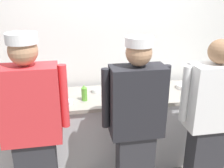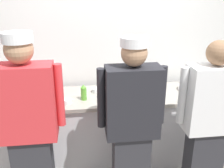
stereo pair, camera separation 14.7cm
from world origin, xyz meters
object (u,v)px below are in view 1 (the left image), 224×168
object	(u,v)px
squeeze_bottle_secondary	(84,93)
ramekin_yellow_sauce	(96,90)
squeeze_bottle_primary	(3,90)
mixing_bowl_steel	(127,90)
chef_center	(136,124)
plate_stack_front	(186,86)
sheet_tray	(38,100)
ramekin_red_sauce	(68,102)
chef_near_left	(33,129)
chef_far_right	(210,120)

from	to	relation	value
squeeze_bottle_secondary	ramekin_yellow_sauce	distance (m)	0.26
squeeze_bottle_primary	ramekin_yellow_sauce	world-z (taller)	squeeze_bottle_primary
mixing_bowl_steel	ramekin_yellow_sauce	bearing A→B (deg)	160.04
squeeze_bottle_secondary	ramekin_yellow_sauce	size ratio (longest dim) A/B	1.68
squeeze_bottle_primary	ramekin_yellow_sauce	distance (m)	1.04
squeeze_bottle_secondary	chef_center	bearing A→B (deg)	-56.40
chef_center	ramekin_yellow_sauce	size ratio (longest dim) A/B	15.78
chef_center	plate_stack_front	xyz separation A→B (m)	(0.84, 0.76, 0.01)
chef_center	ramekin_yellow_sauce	bearing A→B (deg)	107.49
sheet_tray	ramekin_red_sauce	size ratio (longest dim) A/B	4.77
chef_near_left	plate_stack_front	world-z (taller)	chef_near_left
sheet_tray	ramekin_yellow_sauce	bearing A→B (deg)	10.69
chef_center	ramekin_red_sauce	xyz separation A→B (m)	(-0.59, 0.55, 0.01)
chef_center	chef_far_right	bearing A→B (deg)	0.25
plate_stack_front	squeeze_bottle_primary	distance (m)	2.13
ramekin_red_sauce	mixing_bowl_steel	bearing A→B (deg)	12.96
sheet_tray	ramekin_red_sauce	world-z (taller)	ramekin_red_sauce
chef_far_right	ramekin_yellow_sauce	size ratio (longest dim) A/B	15.38
plate_stack_front	mixing_bowl_steel	size ratio (longest dim) A/B	0.64
chef_near_left	squeeze_bottle_secondary	bearing A→B (deg)	51.35
chef_near_left	mixing_bowl_steel	world-z (taller)	chef_near_left
squeeze_bottle_primary	ramekin_red_sauce	bearing A→B (deg)	-23.78
chef_near_left	ramekin_red_sauce	xyz separation A→B (m)	(0.30, 0.53, -0.02)
chef_near_left	squeeze_bottle_primary	size ratio (longest dim) A/B	8.78
sheet_tray	chef_far_right	bearing A→B (deg)	-23.06
sheet_tray	squeeze_bottle_secondary	xyz separation A→B (m)	(0.50, -0.08, 0.07)
mixing_bowl_steel	squeeze_bottle_primary	size ratio (longest dim) A/B	1.81
plate_stack_front	squeeze_bottle_secondary	bearing A→B (deg)	-173.67
plate_stack_front	ramekin_yellow_sauce	size ratio (longest dim) A/B	2.14
chef_center	squeeze_bottle_primary	size ratio (longest dim) A/B	8.51
chef_near_left	squeeze_bottle_secondary	distance (m)	0.77
squeeze_bottle_primary	squeeze_bottle_secondary	xyz separation A→B (m)	(0.88, -0.24, -0.01)
chef_far_right	squeeze_bottle_primary	bearing A→B (deg)	157.03
mixing_bowl_steel	chef_near_left	bearing A→B (deg)	-144.96
chef_near_left	squeeze_bottle_primary	world-z (taller)	chef_near_left
chef_near_left	ramekin_red_sauce	distance (m)	0.61
plate_stack_front	ramekin_red_sauce	world-z (taller)	plate_stack_front
squeeze_bottle_primary	chef_near_left	bearing A→B (deg)	-64.30
chef_near_left	squeeze_bottle_primary	bearing A→B (deg)	115.70
sheet_tray	squeeze_bottle_secondary	distance (m)	0.52
chef_near_left	sheet_tray	world-z (taller)	chef_near_left
sheet_tray	squeeze_bottle_primary	distance (m)	0.42
mixing_bowl_steel	sheet_tray	bearing A→B (deg)	-179.97
chef_near_left	ramekin_red_sauce	bearing A→B (deg)	60.12
mixing_bowl_steel	ramekin_yellow_sauce	world-z (taller)	mixing_bowl_steel
ramekin_red_sauce	ramekin_yellow_sauce	xyz separation A→B (m)	(0.33, 0.28, -0.00)
ramekin_yellow_sauce	chef_center	bearing A→B (deg)	-72.51
plate_stack_front	sheet_tray	distance (m)	1.75
chef_far_right	squeeze_bottle_secondary	distance (m)	1.30
chef_far_right	squeeze_bottle_secondary	xyz separation A→B (m)	(-1.14, 0.62, 0.11)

